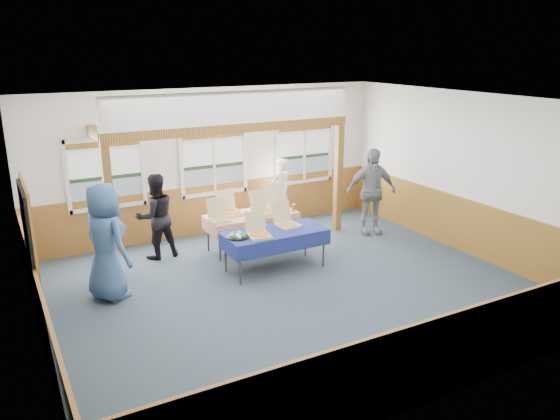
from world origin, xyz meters
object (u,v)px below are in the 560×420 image
Objects in this scene: table_left at (275,234)px; woman_white at (280,193)px; man_blue at (106,242)px; woman_black at (156,216)px; table_right at (251,216)px; person_grey at (371,191)px.

woman_white is at bearing 71.35° from table_left.
woman_white reaches higher than table_left.
table_left is 3.00m from man_blue.
woman_white is at bearing -176.46° from woman_black.
table_left is 1.27× the size of woman_white.
woman_black is (-3.06, -0.53, 0.04)m from woman_white.
table_left is 1.19m from table_right.
table_right is at bearing -170.49° from person_grey.
man_blue is at bearing -157.63° from person_grey.
man_blue is at bearing -147.30° from table_right.
woman_black is (-1.84, 0.48, 0.15)m from table_right.
table_right is 1.04× the size of person_grey.
woman_white is (1.30, 2.19, 0.10)m from table_left.
woman_white is 0.82× the size of man_blue.
table_right is at bearing 98.03° from table_left.
person_grey is at bearing 120.43° from woman_white.
man_blue is (-3.07, -0.92, 0.28)m from table_right.
table_right is at bearing 159.16° from woman_black.
woman_black is at bearing -178.59° from table_right.
woman_black is at bearing 148.70° from table_left.
man_blue reaches higher than table_right.
woman_black reaches higher than woman_white.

